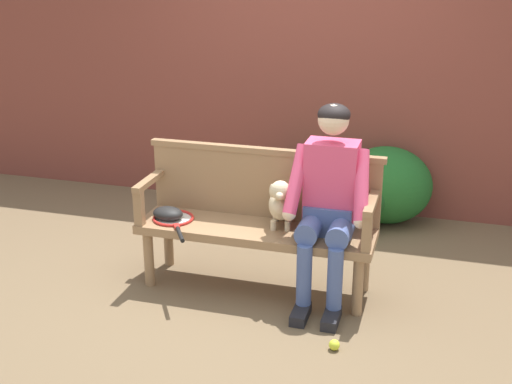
{
  "coord_description": "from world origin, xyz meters",
  "views": [
    {
      "loc": [
        1.18,
        -4.07,
        2.26
      ],
      "look_at": [
        0.0,
        0.0,
        0.72
      ],
      "focal_mm": 47.23,
      "sensor_mm": 36.0,
      "label": 1
    }
  ],
  "objects": [
    {
      "name": "hedge_bush_far_right",
      "position": [
        0.26,
        1.4,
        0.29
      ],
      "size": [
        1.19,
        0.93,
        0.58
      ],
      "primitive_type": "ellipsoid",
      "color": "#194C1E",
      "rests_on": "ground"
    },
    {
      "name": "tennis_ball",
      "position": [
        0.67,
        -0.63,
        0.03
      ],
      "size": [
        0.07,
        0.07,
        0.07
      ],
      "primitive_type": "sphere",
      "color": "#CCDB33",
      "rests_on": "ground"
    },
    {
      "name": "dog_on_bench",
      "position": [
        0.17,
        0.03,
        0.65
      ],
      "size": [
        0.21,
        0.37,
        0.37
      ],
      "color": "beige",
      "rests_on": "garden_bench"
    },
    {
      "name": "bench_armrest_right_end",
      "position": [
        0.77,
        -0.08,
        0.67
      ],
      "size": [
        0.06,
        0.47,
        0.28
      ],
      "color": "#93704C",
      "rests_on": "garden_bench"
    },
    {
      "name": "hedge_bush_far_left",
      "position": [
        0.74,
        1.49,
        0.33
      ],
      "size": [
        0.78,
        0.66,
        0.67
      ],
      "primitive_type": "ellipsoid",
      "color": "#1E5B23",
      "rests_on": "ground"
    },
    {
      "name": "ground_plane",
      "position": [
        0.0,
        0.0,
        0.0
      ],
      "size": [
        40.0,
        40.0,
        0.0
      ],
      "primitive_type": "plane",
      "color": "brown"
    },
    {
      "name": "bench_backrest",
      "position": [
        0.0,
        0.2,
        0.72
      ],
      "size": [
        1.67,
        0.06,
        0.5
      ],
      "color": "#93704C",
      "rests_on": "garden_bench"
    },
    {
      "name": "brick_garden_fence",
      "position": [
        0.0,
        1.82,
        1.06
      ],
      "size": [
        8.0,
        0.3,
        2.12
      ],
      "primitive_type": "cube",
      "color": "brown",
      "rests_on": "ground"
    },
    {
      "name": "garden_bench",
      "position": [
        0.0,
        0.0,
        0.4
      ],
      "size": [
        1.63,
        0.47,
        0.47
      ],
      "color": "#93704C",
      "rests_on": "ground"
    },
    {
      "name": "baseball_glove",
      "position": [
        -0.63,
        -0.05,
        0.51
      ],
      "size": [
        0.24,
        0.2,
        0.09
      ],
      "primitive_type": "ellipsoid",
      "rotation": [
        0.0,
        0.0,
        -0.15
      ],
      "color": "black",
      "rests_on": "garden_bench"
    },
    {
      "name": "person_seated",
      "position": [
        0.5,
        -0.01,
        0.74
      ],
      "size": [
        0.56,
        0.63,
        1.34
      ],
      "color": "black",
      "rests_on": "ground"
    },
    {
      "name": "tennis_racket",
      "position": [
        -0.58,
        -0.06,
        0.48
      ],
      "size": [
        0.42,
        0.56,
        0.03
      ],
      "color": "red",
      "rests_on": "garden_bench"
    },
    {
      "name": "bench_armrest_left_end",
      "position": [
        -0.77,
        -0.08,
        0.67
      ],
      "size": [
        0.06,
        0.47,
        0.28
      ],
      "color": "#93704C",
      "rests_on": "garden_bench"
    }
  ]
}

